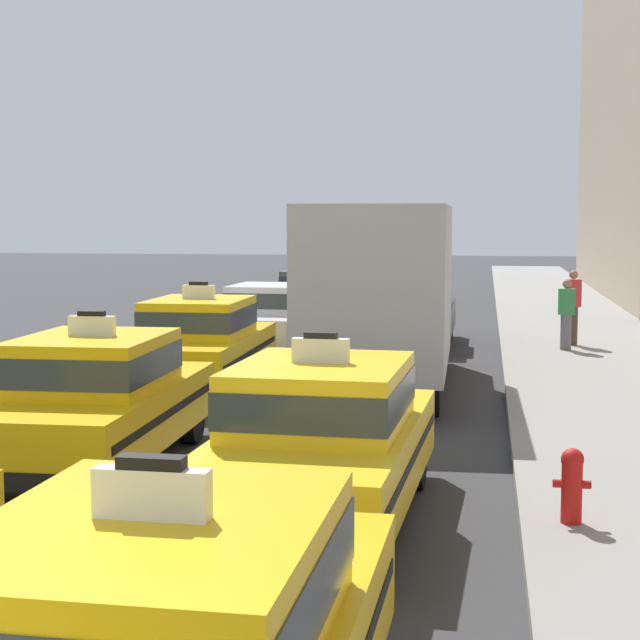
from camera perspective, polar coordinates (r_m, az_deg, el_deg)
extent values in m
cube|color=silver|center=(22.51, 0.95, -2.04)|extent=(0.14, 80.00, 0.01)
cube|color=gray|center=(17.49, 16.98, -4.33)|extent=(4.00, 90.00, 0.15)
cylinder|color=black|center=(14.45, -12.97, -5.34)|extent=(0.26, 0.65, 0.64)
cylinder|color=black|center=(13.99, -7.29, -5.60)|extent=(0.26, 0.65, 0.64)
cylinder|color=black|center=(11.14, -11.46, -8.63)|extent=(0.26, 0.65, 0.64)
cube|color=yellow|center=(12.72, -12.35, -5.23)|extent=(1.91, 4.54, 0.70)
cube|color=black|center=(12.71, -12.36, -5.01)|extent=(1.92, 4.18, 0.10)
cube|color=yellow|center=(12.47, -12.66, -2.34)|extent=(1.65, 2.14, 0.64)
cube|color=#2D3842|center=(12.47, -12.66, -2.34)|extent=(1.67, 2.16, 0.35)
cube|color=white|center=(12.42, -12.70, -0.33)|extent=(0.56, 0.13, 0.24)
cube|color=black|center=(12.40, -12.72, 0.36)|extent=(0.32, 0.12, 0.06)
cube|color=black|center=(14.82, -9.37, -4.60)|extent=(1.71, 0.18, 0.20)
cube|color=black|center=(10.78, -16.43, -8.70)|extent=(1.71, 0.18, 0.20)
cylinder|color=black|center=(19.71, -7.57, -2.28)|extent=(0.25, 0.64, 0.64)
cylinder|color=black|center=(19.35, -3.37, -2.39)|extent=(0.25, 0.64, 0.64)
cylinder|color=black|center=(16.82, -10.45, -3.72)|extent=(0.25, 0.64, 0.64)
cylinder|color=black|center=(16.41, -5.55, -3.89)|extent=(0.25, 0.64, 0.64)
cube|color=yellow|center=(18.00, -6.67, -1.91)|extent=(1.87, 4.53, 0.70)
cube|color=black|center=(18.00, -6.67, -1.76)|extent=(1.88, 4.17, 0.10)
cube|color=yellow|center=(17.78, -6.82, 0.16)|extent=(1.63, 2.12, 0.64)
cube|color=#2D3842|center=(17.78, -6.82, 0.16)|extent=(1.65, 2.14, 0.35)
cube|color=white|center=(17.74, -6.84, 1.58)|extent=(0.56, 0.13, 0.24)
cube|color=black|center=(17.73, -6.84, 2.06)|extent=(0.32, 0.11, 0.06)
cube|color=black|center=(20.16, -5.03, -1.79)|extent=(1.71, 0.17, 0.20)
cube|color=black|center=(15.94, -8.73, -3.85)|extent=(1.71, 0.17, 0.20)
cylinder|color=black|center=(24.37, -3.64, -0.70)|extent=(0.26, 0.65, 0.64)
cylinder|color=black|center=(24.04, -0.32, -0.78)|extent=(0.26, 0.65, 0.64)
cylinder|color=black|center=(21.66, -5.57, -1.53)|extent=(0.26, 0.65, 0.64)
cylinder|color=black|center=(21.28, -1.85, -1.64)|extent=(0.26, 0.65, 0.64)
cube|color=silver|center=(22.78, -2.81, -0.31)|extent=(1.91, 4.36, 0.66)
cube|color=silver|center=(22.63, -2.88, 1.25)|extent=(1.62, 1.95, 0.60)
cube|color=#2D3842|center=(22.63, -2.88, 1.25)|extent=(1.65, 1.97, 0.33)
cylinder|color=black|center=(30.44, -1.12, 0.61)|extent=(0.26, 0.65, 0.64)
cylinder|color=black|center=(30.16, 1.56, 0.56)|extent=(0.26, 0.65, 0.64)
cylinder|color=black|center=(27.69, -2.38, 0.09)|extent=(0.26, 0.65, 0.64)
cylinder|color=black|center=(27.38, 0.56, 0.03)|extent=(0.26, 0.65, 0.64)
cube|color=#4C5156|center=(28.88, -0.33, 0.99)|extent=(1.90, 4.36, 0.66)
cube|color=#4C5156|center=(28.73, -0.37, 2.22)|extent=(1.62, 1.95, 0.60)
cube|color=#2D3842|center=(28.73, -0.37, 2.22)|extent=(1.64, 1.97, 0.33)
cylinder|color=black|center=(36.68, 0.34, 1.49)|extent=(0.24, 0.64, 0.64)
cylinder|color=black|center=(36.47, 2.63, 1.46)|extent=(0.24, 0.64, 0.64)
cylinder|color=black|center=(33.68, -0.51, 1.11)|extent=(0.24, 0.64, 0.64)
cylinder|color=black|center=(33.45, 1.98, 1.07)|extent=(0.24, 0.64, 0.64)
cube|color=yellow|center=(35.03, 1.12, 1.86)|extent=(1.83, 4.51, 0.70)
cube|color=black|center=(35.03, 1.12, 1.95)|extent=(1.85, 4.15, 0.10)
cube|color=yellow|center=(34.85, 1.09, 2.95)|extent=(1.62, 2.11, 0.64)
cube|color=#2D3842|center=(34.85, 1.09, 2.95)|extent=(1.64, 2.13, 0.35)
cube|color=white|center=(34.83, 1.09, 3.67)|extent=(0.56, 0.12, 0.24)
cube|color=black|center=(34.82, 1.09, 3.92)|extent=(0.32, 0.11, 0.06)
cube|color=black|center=(37.23, 1.63, 1.71)|extent=(1.71, 0.15, 0.20)
cube|color=black|center=(32.88, 0.55, 1.17)|extent=(1.71, 0.15, 0.20)
cylinder|color=black|center=(7.11, -10.32, -17.08)|extent=(0.25, 0.64, 0.64)
cube|color=yellow|center=(5.04, -9.34, -14.43)|extent=(1.64, 2.13, 0.64)
cube|color=#2D3842|center=(5.04, -9.34, -14.43)|extent=(1.66, 2.15, 0.35)
cube|color=white|center=(4.90, -9.43, -9.59)|extent=(0.56, 0.13, 0.24)
cube|color=black|center=(4.86, -9.46, -7.89)|extent=(0.32, 0.12, 0.06)
cube|color=black|center=(7.48, -2.95, -14.99)|extent=(1.71, 0.17, 0.20)
cylinder|color=black|center=(11.91, -1.83, -7.57)|extent=(0.27, 0.65, 0.64)
cylinder|color=black|center=(11.67, 5.30, -7.88)|extent=(0.27, 0.65, 0.64)
cylinder|color=black|center=(9.07, -6.43, -11.91)|extent=(0.27, 0.65, 0.64)
cylinder|color=black|center=(8.75, 3.03, -12.56)|extent=(0.27, 0.65, 0.64)
cube|color=yellow|center=(10.22, 0.21, -7.80)|extent=(1.98, 4.57, 0.70)
cube|color=black|center=(10.21, 0.21, -7.53)|extent=(1.99, 4.21, 0.10)
cube|color=yellow|center=(9.94, 0.04, -4.25)|extent=(1.68, 2.16, 0.64)
cube|color=#2D3842|center=(9.94, 0.04, -4.25)|extent=(1.71, 2.18, 0.35)
cube|color=white|center=(9.88, 0.04, -1.73)|extent=(0.56, 0.14, 0.24)
cube|color=black|center=(9.86, 0.04, -0.87)|extent=(0.32, 0.12, 0.06)
cube|color=black|center=(12.40, 2.24, -6.57)|extent=(1.71, 0.21, 0.20)
cube|color=black|center=(8.22, -2.92, -13.04)|extent=(1.71, 0.21, 0.20)
cylinder|color=black|center=(19.81, 1.22, -2.19)|extent=(0.25, 0.64, 0.64)
cylinder|color=black|center=(19.66, 6.73, -2.29)|extent=(0.25, 0.64, 0.64)
cylinder|color=black|center=(15.99, -0.52, -4.12)|extent=(0.25, 0.64, 0.64)
cylinder|color=black|center=(15.81, 6.31, -4.27)|extent=(0.25, 0.64, 0.64)
cube|color=maroon|center=(20.57, 4.20, 1.03)|extent=(2.13, 2.23, 2.10)
cube|color=#2D3842|center=(21.61, 4.41, 2.06)|extent=(1.93, 0.09, 0.76)
cube|color=#B2B7C1|center=(17.29, 3.42, 1.96)|extent=(2.38, 5.24, 2.70)
cylinder|color=black|center=(26.01, 4.03, -0.29)|extent=(0.24, 0.64, 0.64)
cylinder|color=black|center=(25.93, 7.21, -0.34)|extent=(0.24, 0.64, 0.64)
cylinder|color=black|center=(23.20, 3.42, -1.03)|extent=(0.24, 0.64, 0.64)
cylinder|color=black|center=(23.11, 6.98, -1.09)|extent=(0.24, 0.64, 0.64)
cube|color=black|center=(24.52, 5.43, 0.10)|extent=(1.78, 4.31, 0.66)
cube|color=black|center=(24.36, 5.43, 1.55)|extent=(1.57, 1.91, 0.60)
cube|color=#2D3842|center=(24.36, 5.43, 1.55)|extent=(1.59, 1.93, 0.33)
cylinder|color=slate|center=(23.05, 13.66, -0.67)|extent=(0.24, 0.24, 0.79)
cube|color=#338C4C|center=(22.99, 13.70, 1.01)|extent=(0.36, 0.22, 0.57)
sphere|color=#9E7051|center=(22.96, 13.72, 1.99)|extent=(0.20, 0.20, 0.20)
cylinder|color=#473828|center=(23.96, 14.00, -0.32)|extent=(0.24, 0.24, 0.89)
cube|color=red|center=(23.89, 14.04, 1.48)|extent=(0.36, 0.22, 0.62)
sphere|color=#9E7051|center=(23.86, 14.07, 2.49)|extent=(0.20, 0.20, 0.20)
cylinder|color=red|center=(10.14, 13.97, -9.38)|extent=(0.20, 0.20, 0.60)
sphere|color=red|center=(10.06, 14.01, -7.62)|extent=(0.22, 0.22, 0.22)
cylinder|color=red|center=(10.11, 13.23, -8.94)|extent=(0.10, 0.08, 0.08)
cylinder|color=red|center=(10.13, 14.72, -8.94)|extent=(0.10, 0.08, 0.08)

